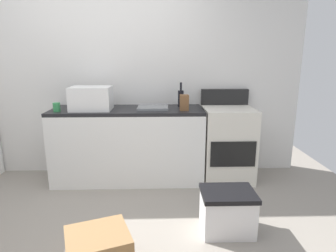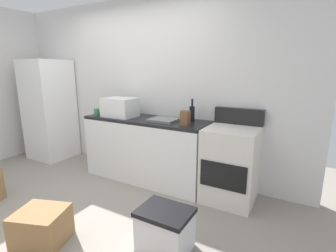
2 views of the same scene
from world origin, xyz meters
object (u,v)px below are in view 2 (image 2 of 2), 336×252
at_px(refrigerator, 50,110).
at_px(cardboard_box_medium, 42,227).
at_px(stove_oven, 231,163).
at_px(knife_block, 185,118).
at_px(microwave, 120,107).
at_px(storage_bin, 165,229).
at_px(wine_bottle, 192,113).
at_px(coffee_mug, 97,112).

distance_m(refrigerator, cardboard_box_medium, 2.65).
bearing_deg(stove_oven, knife_block, -166.65).
relative_size(microwave, storage_bin, 1.00).
relative_size(refrigerator, microwave, 3.77).
height_order(stove_oven, wine_bottle, wine_bottle).
bearing_deg(refrigerator, microwave, -0.58).
xyz_separation_m(knife_block, storage_bin, (0.30, -1.02, -0.80)).
xyz_separation_m(microwave, storage_bin, (1.38, -1.08, -0.84)).
relative_size(wine_bottle, knife_block, 1.67).
bearing_deg(storage_bin, coffee_mug, 150.72).
bearing_deg(microwave, cardboard_box_medium, -77.20).
xyz_separation_m(microwave, cardboard_box_medium, (0.36, -1.57, -0.87)).
bearing_deg(wine_bottle, refrigerator, -176.31).
xyz_separation_m(refrigerator, cardboard_box_medium, (2.00, -1.58, -0.71)).
bearing_deg(knife_block, cardboard_box_medium, -115.48).
bearing_deg(wine_bottle, knife_block, -84.96).
height_order(wine_bottle, storage_bin, wine_bottle).
distance_m(refrigerator, storage_bin, 3.28).
xyz_separation_m(refrigerator, coffee_mug, (1.27, -0.11, 0.08)).
bearing_deg(knife_block, stove_oven, 13.35).
distance_m(refrigerator, wine_bottle, 2.70).
distance_m(microwave, cardboard_box_medium, 1.83).
bearing_deg(knife_block, microwave, 176.84).
bearing_deg(cardboard_box_medium, storage_bin, 25.64).
distance_m(stove_oven, knife_block, 0.77).
height_order(stove_oven, knife_block, stove_oven).
bearing_deg(refrigerator, cardboard_box_medium, -38.35).
distance_m(microwave, wine_bottle, 1.07).
distance_m(wine_bottle, storage_bin, 1.54).
xyz_separation_m(stove_oven, coffee_mug, (-2.00, -0.17, 0.48)).
height_order(stove_oven, cardboard_box_medium, stove_oven).
xyz_separation_m(refrigerator, knife_block, (2.72, -0.08, 0.12)).
height_order(knife_block, storage_bin, knife_block).
relative_size(refrigerator, knife_block, 9.63).
relative_size(wine_bottle, cardboard_box_medium, 0.71).
xyz_separation_m(stove_oven, storage_bin, (-0.25, -1.15, -0.27)).
bearing_deg(refrigerator, knife_block, -1.60).
height_order(refrigerator, knife_block, refrigerator).
bearing_deg(wine_bottle, stove_oven, -11.69).
height_order(stove_oven, coffee_mug, stove_oven).
distance_m(wine_bottle, knife_block, 0.25).
distance_m(refrigerator, microwave, 1.65).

